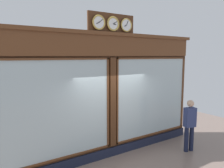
{
  "coord_description": "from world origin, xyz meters",
  "views": [
    {
      "loc": [
        3.62,
        5.41,
        3.08
      ],
      "look_at": [
        0.0,
        0.0,
        2.25
      ],
      "focal_mm": 35.28,
      "sensor_mm": 36.0,
      "label": 1
    }
  ],
  "objects": [
    {
      "name": "pedestrian",
      "position": [
        -2.26,
        1.11,
        0.93
      ],
      "size": [
        0.4,
        0.3,
        1.69
      ],
      "color": "#191E38",
      "rests_on": "ground_plane"
    },
    {
      "name": "shop_facade",
      "position": [
        0.0,
        -0.13,
        1.9
      ],
      "size": [
        6.77,
        0.42,
        4.3
      ],
      "color": "#4C2B16",
      "rests_on": "ground_plane"
    }
  ]
}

